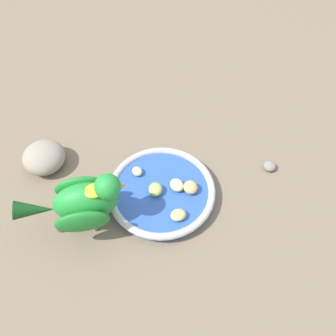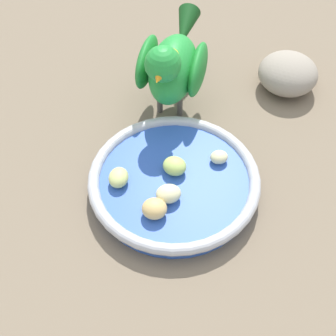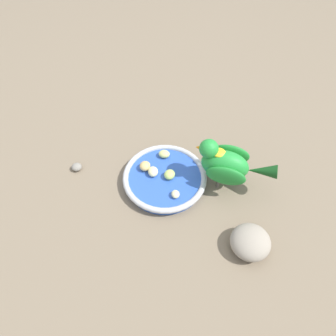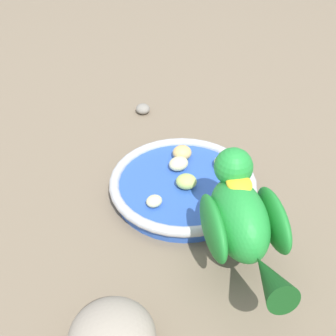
{
  "view_description": "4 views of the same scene",
  "coord_description": "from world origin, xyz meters",
  "px_view_note": "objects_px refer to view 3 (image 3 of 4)",
  "views": [
    {
      "loc": [
        0.11,
        0.37,
        0.66
      ],
      "look_at": [
        -0.05,
        -0.03,
        0.06
      ],
      "focal_mm": 38.2,
      "sensor_mm": 36.0,
      "label": 1
    },
    {
      "loc": [
        -0.41,
        -0.01,
        0.52
      ],
      "look_at": [
        -0.02,
        0.0,
        0.04
      ],
      "focal_mm": 50.94,
      "sensor_mm": 36.0,
      "label": 2
    },
    {
      "loc": [
        0.03,
        -0.49,
        0.68
      ],
      "look_at": [
        -0.01,
        -0.0,
        0.05
      ],
      "focal_mm": 32.17,
      "sensor_mm": 36.0,
      "label": 3
    },
    {
      "loc": [
        0.45,
        -0.22,
        0.46
      ],
      "look_at": [
        -0.03,
        -0.03,
        0.05
      ],
      "focal_mm": 46.48,
      "sensor_mm": 36.0,
      "label": 4
    }
  ],
  "objects_px": {
    "feeding_bowl": "(165,178)",
    "apple_piece_2": "(145,166)",
    "pebble_0": "(77,167)",
    "apple_piece_3": "(175,194)",
    "apple_piece_0": "(153,171)",
    "parrot": "(226,163)",
    "apple_piece_4": "(164,154)",
    "rock_large": "(250,242)",
    "apple_piece_1": "(170,175)"
  },
  "relations": [
    {
      "from": "apple_piece_3",
      "to": "rock_large",
      "type": "relative_size",
      "value": 0.26
    },
    {
      "from": "apple_piece_0",
      "to": "pebble_0",
      "type": "bearing_deg",
      "value": 176.0
    },
    {
      "from": "apple_piece_3",
      "to": "rock_large",
      "type": "height_order",
      "value": "rock_large"
    },
    {
      "from": "apple_piece_0",
      "to": "apple_piece_3",
      "type": "xyz_separation_m",
      "value": [
        0.07,
        -0.07,
        -0.0
      ]
    },
    {
      "from": "apple_piece_3",
      "to": "pebble_0",
      "type": "distance_m",
      "value": 0.3
    },
    {
      "from": "apple_piece_0",
      "to": "apple_piece_2",
      "type": "relative_size",
      "value": 1.03
    },
    {
      "from": "apple_piece_4",
      "to": "apple_piece_1",
      "type": "bearing_deg",
      "value": -73.63
    },
    {
      "from": "feeding_bowl",
      "to": "apple_piece_0",
      "type": "relative_size",
      "value": 7.06
    },
    {
      "from": "feeding_bowl",
      "to": "parrot",
      "type": "relative_size",
      "value": 1.07
    },
    {
      "from": "apple_piece_3",
      "to": "parrot",
      "type": "distance_m",
      "value": 0.15
    },
    {
      "from": "apple_piece_2",
      "to": "parrot",
      "type": "xyz_separation_m",
      "value": [
        0.21,
        -0.01,
        0.05
      ]
    },
    {
      "from": "apple_piece_2",
      "to": "parrot",
      "type": "height_order",
      "value": "parrot"
    },
    {
      "from": "apple_piece_4",
      "to": "pebble_0",
      "type": "height_order",
      "value": "apple_piece_4"
    },
    {
      "from": "feeding_bowl",
      "to": "apple_piece_2",
      "type": "height_order",
      "value": "apple_piece_2"
    },
    {
      "from": "feeding_bowl",
      "to": "parrot",
      "type": "xyz_separation_m",
      "value": [
        0.16,
        0.01,
        0.07
      ]
    },
    {
      "from": "feeding_bowl",
      "to": "apple_piece_2",
      "type": "distance_m",
      "value": 0.06
    },
    {
      "from": "apple_piece_0",
      "to": "apple_piece_1",
      "type": "height_order",
      "value": "same"
    },
    {
      "from": "apple_piece_1",
      "to": "apple_piece_4",
      "type": "distance_m",
      "value": 0.08
    },
    {
      "from": "apple_piece_4",
      "to": "pebble_0",
      "type": "xyz_separation_m",
      "value": [
        -0.25,
        -0.05,
        -0.02
      ]
    },
    {
      "from": "apple_piece_0",
      "to": "parrot",
      "type": "relative_size",
      "value": 0.15
    },
    {
      "from": "apple_piece_0",
      "to": "rock_large",
      "type": "height_order",
      "value": "rock_large"
    },
    {
      "from": "apple_piece_1",
      "to": "pebble_0",
      "type": "distance_m",
      "value": 0.27
    },
    {
      "from": "rock_large",
      "to": "pebble_0",
      "type": "bearing_deg",
      "value": 157.16
    },
    {
      "from": "apple_piece_1",
      "to": "apple_piece_3",
      "type": "distance_m",
      "value": 0.06
    },
    {
      "from": "apple_piece_2",
      "to": "pebble_0",
      "type": "height_order",
      "value": "apple_piece_2"
    },
    {
      "from": "apple_piece_2",
      "to": "rock_large",
      "type": "xyz_separation_m",
      "value": [
        0.27,
        -0.2,
        -0.01
      ]
    },
    {
      "from": "feeding_bowl",
      "to": "pebble_0",
      "type": "height_order",
      "value": "feeding_bowl"
    },
    {
      "from": "pebble_0",
      "to": "parrot",
      "type": "bearing_deg",
      "value": -1.85
    },
    {
      "from": "feeding_bowl",
      "to": "apple_piece_3",
      "type": "xyz_separation_m",
      "value": [
        0.03,
        -0.06,
        0.01
      ]
    },
    {
      "from": "rock_large",
      "to": "pebble_0",
      "type": "relative_size",
      "value": 3.28
    },
    {
      "from": "feeding_bowl",
      "to": "apple_piece_3",
      "type": "distance_m",
      "value": 0.07
    },
    {
      "from": "pebble_0",
      "to": "apple_piece_0",
      "type": "bearing_deg",
      "value": -4.0
    },
    {
      "from": "feeding_bowl",
      "to": "pebble_0",
      "type": "xyz_separation_m",
      "value": [
        -0.25,
        0.02,
        -0.01
      ]
    },
    {
      "from": "apple_piece_3",
      "to": "apple_piece_4",
      "type": "height_order",
      "value": "apple_piece_4"
    },
    {
      "from": "apple_piece_2",
      "to": "apple_piece_0",
      "type": "bearing_deg",
      "value": -33.68
    },
    {
      "from": "feeding_bowl",
      "to": "apple_piece_4",
      "type": "bearing_deg",
      "value": 96.4
    },
    {
      "from": "apple_piece_3",
      "to": "parrot",
      "type": "xyz_separation_m",
      "value": [
        0.12,
        0.07,
        0.06
      ]
    },
    {
      "from": "apple_piece_2",
      "to": "rock_large",
      "type": "bearing_deg",
      "value": -36.13
    },
    {
      "from": "parrot",
      "to": "apple_piece_2",
      "type": "bearing_deg",
      "value": 7.76
    },
    {
      "from": "apple_piece_0",
      "to": "parrot",
      "type": "bearing_deg",
      "value": 0.66
    },
    {
      "from": "feeding_bowl",
      "to": "parrot",
      "type": "height_order",
      "value": "parrot"
    },
    {
      "from": "feeding_bowl",
      "to": "apple_piece_2",
      "type": "relative_size",
      "value": 7.25
    },
    {
      "from": "apple_piece_1",
      "to": "pebble_0",
      "type": "bearing_deg",
      "value": 175.2
    },
    {
      "from": "apple_piece_0",
      "to": "apple_piece_2",
      "type": "height_order",
      "value": "apple_piece_2"
    },
    {
      "from": "apple_piece_0",
      "to": "apple_piece_3",
      "type": "relative_size",
      "value": 1.33
    },
    {
      "from": "apple_piece_2",
      "to": "pebble_0",
      "type": "relative_size",
      "value": 1.1
    },
    {
      "from": "apple_piece_0",
      "to": "pebble_0",
      "type": "height_order",
      "value": "apple_piece_0"
    },
    {
      "from": "apple_piece_2",
      "to": "pebble_0",
      "type": "bearing_deg",
      "value": -179.84
    },
    {
      "from": "apple_piece_0",
      "to": "pebble_0",
      "type": "xyz_separation_m",
      "value": [
        -0.22,
        0.02,
        -0.02
      ]
    },
    {
      "from": "apple_piece_4",
      "to": "rock_large",
      "type": "xyz_separation_m",
      "value": [
        0.22,
        -0.25,
        -0.0
      ]
    }
  ]
}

